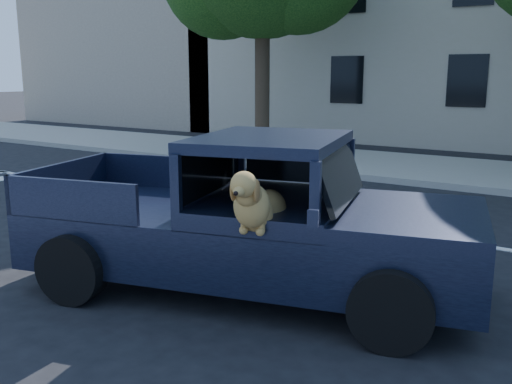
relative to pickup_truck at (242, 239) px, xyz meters
The scene contains 5 objects.
ground 1.79m from the pickup_truck, behind, with size 120.00×120.00×0.00m, color black.
far_sidewalk 9.23m from the pickup_truck, 100.50° to the left, with size 60.00×4.00×0.15m, color gray.
lane_stripes 3.33m from the pickup_truck, 84.40° to the left, with size 21.60×0.14×0.01m, color silver, non-canonical shape.
building_left 23.61m from the pickup_truck, 135.55° to the left, with size 12.00×6.00×8.00m, color tan.
pickup_truck is the anchor object (origin of this frame).
Camera 1 is at (5.20, -5.03, 2.48)m, focal length 40.00 mm.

